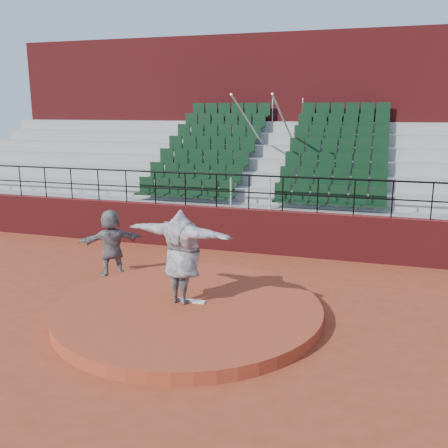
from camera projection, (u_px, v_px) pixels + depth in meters
The scene contains 9 objects.
ground at pixel (189, 315), 10.36m from camera, with size 90.00×90.00×0.00m, color #983C22.
pitchers_mound at pixel (189, 310), 10.33m from camera, with size 5.50×5.50×0.25m, color #A54025.
pitching_rubber at pixel (191, 301), 10.44m from camera, with size 0.60×0.15×0.03m, color white.
boundary_wall at pixel (248, 230), 14.87m from camera, with size 24.00×0.30×1.30m, color maroon.
wall_railing at pixel (249, 185), 14.56m from camera, with size 24.04×0.05×1.03m.
seating_deck at pixel (273, 186), 18.09m from camera, with size 24.00×5.97×4.63m.
press_box_facade at pixel (293, 124), 21.30m from camera, with size 24.00×3.00×7.10m, color maroon.
pitcher at pixel (182, 257), 10.20m from camera, with size 2.42×0.66×1.97m, color black.
fielder at pixel (111, 243), 12.65m from camera, with size 1.61×0.51×1.74m, color black.
Camera 1 is at (3.53, -9.03, 4.19)m, focal length 40.00 mm.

